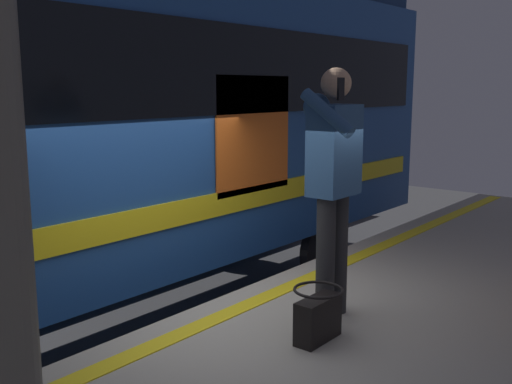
% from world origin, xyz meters
% --- Properties ---
extents(safety_line, '(12.25, 0.16, 0.01)m').
position_xyz_m(safety_line, '(0.00, 0.30, 1.10)').
color(safety_line, yellow).
rests_on(safety_line, platform).
extents(track_rail_near, '(16.25, 0.08, 0.16)m').
position_xyz_m(track_rail_near, '(0.00, -1.59, 0.08)').
color(track_rail_near, slate).
rests_on(track_rail_near, ground).
extents(track_rail_far, '(16.25, 0.08, 0.16)m').
position_xyz_m(track_rail_far, '(0.00, -3.02, 0.08)').
color(track_rail_far, slate).
rests_on(track_rail_far, ground).
extents(passenger, '(0.57, 0.55, 1.84)m').
position_xyz_m(passenger, '(-0.29, 0.91, 2.19)').
color(passenger, '#262628').
rests_on(passenger, platform).
extents(handbag, '(0.38, 0.34, 0.37)m').
position_xyz_m(handbag, '(0.16, 1.09, 1.27)').
color(handbag, black).
rests_on(handbag, platform).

